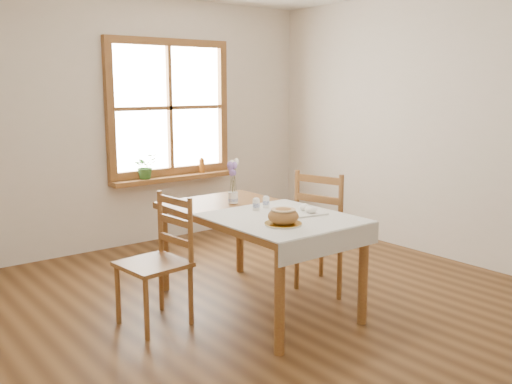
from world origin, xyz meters
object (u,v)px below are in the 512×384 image
chair_left (153,262)px  chair_right (331,229)px  dining_table (256,222)px  bread_plate (283,224)px  flower_vase (233,199)px

chair_left → chair_right: size_ratio=0.91×
dining_table → chair_left: (-0.79, 0.17, -0.20)m
chair_left → bread_plate: chair_left is taller
bread_plate → flower_vase: (0.16, 0.81, 0.03)m
dining_table → flower_vase: size_ratio=18.14×
flower_vase → dining_table: bearing=-94.3°
chair_left → bread_plate: bearing=39.6°
dining_table → flower_vase: bearing=85.7°
chair_right → flower_vase: chair_right is taller
bread_plate → flower_vase: size_ratio=2.80×
chair_right → flower_vase: size_ratio=11.48×
chair_left → flower_vase: (0.82, 0.16, 0.33)m
chair_left → chair_right: (1.54, -0.23, 0.04)m
dining_table → chair_right: chair_right is taller
flower_vase → chair_left: bearing=-168.7°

